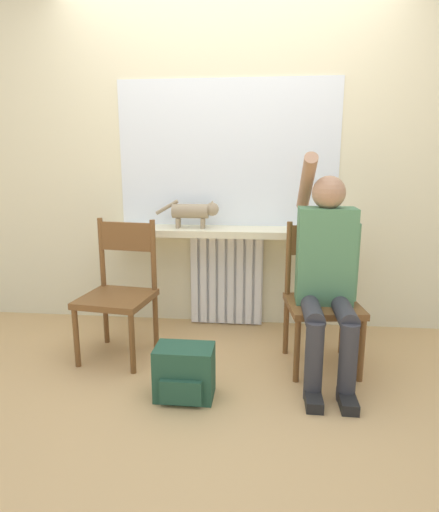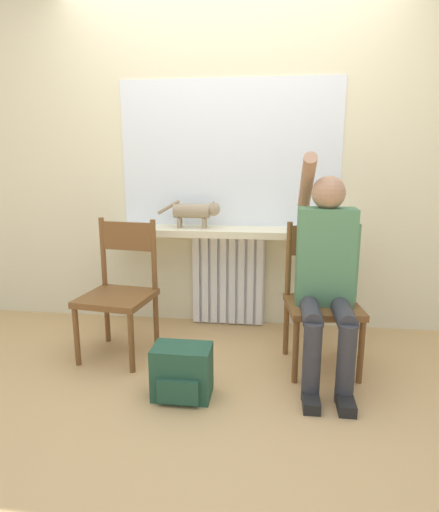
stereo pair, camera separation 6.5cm
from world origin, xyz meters
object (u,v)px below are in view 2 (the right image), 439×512
person (326,269)px  cat (196,211)px  chair_right (321,297)px  chair_left (120,289)px  backpack (182,372)px

person → cat: size_ratio=2.80×
chair_right → person: bearing=-93.7°
cat → chair_right: bearing=-29.9°
person → cat: bearing=145.2°
chair_right → cat: (-0.88, 0.51, 0.47)m
chair_left → backpack: size_ratio=2.82×
person → cat: (-0.89, 0.62, 0.26)m
chair_left → backpack: 0.78m
chair_left → backpack: bearing=-35.8°
chair_right → person: person is taller
cat → backpack: size_ratio=1.49×
backpack → person: bearing=25.9°
chair_left → chair_right: same height
chair_left → cat: cat is taller
chair_left → cat: (0.43, 0.51, 0.47)m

